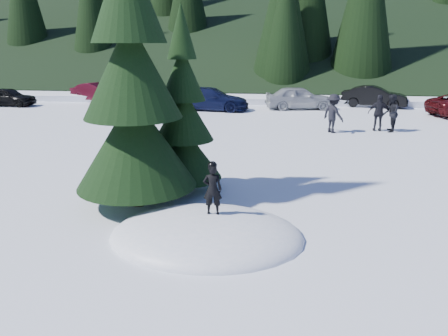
# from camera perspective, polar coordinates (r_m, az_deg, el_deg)

# --- Properties ---
(ground) EXTENTS (200.00, 200.00, 0.00)m
(ground) POSITION_cam_1_polar(r_m,az_deg,el_deg) (10.16, -2.28, -8.95)
(ground) COLOR white
(ground) RESTS_ON ground
(snow_mound) EXTENTS (4.48, 3.52, 0.96)m
(snow_mound) POSITION_cam_1_polar(r_m,az_deg,el_deg) (10.16, -2.28, -8.95)
(snow_mound) COLOR white
(snow_mound) RESTS_ON ground
(spruce_tall) EXTENTS (3.20, 3.20, 8.60)m
(spruce_tall) POSITION_cam_1_polar(r_m,az_deg,el_deg) (11.55, -11.95, 10.89)
(spruce_tall) COLOR #312110
(spruce_tall) RESTS_ON ground
(spruce_short) EXTENTS (2.20, 2.20, 5.37)m
(spruce_short) POSITION_cam_1_polar(r_m,az_deg,el_deg) (12.77, -5.31, 6.12)
(spruce_short) COLOR #312110
(spruce_short) RESTS_ON ground
(child_skier) EXTENTS (0.45, 0.32, 1.18)m
(child_skier) POSITION_cam_1_polar(r_m,az_deg,el_deg) (9.97, -1.50, -2.81)
(child_skier) COLOR black
(child_skier) RESTS_ON snow_mound
(adult_0) EXTENTS (0.87, 1.02, 1.86)m
(adult_0) POSITION_cam_1_polar(r_m,az_deg,el_deg) (23.26, 20.95, 6.70)
(adult_0) COLOR black
(adult_0) RESTS_ON ground
(adult_1) EXTENTS (1.11, 0.55, 1.82)m
(adult_1) POSITION_cam_1_polar(r_m,az_deg,el_deg) (23.28, 19.59, 6.79)
(adult_1) COLOR black
(adult_1) RESTS_ON ground
(adult_2) EXTENTS (1.32, 1.39, 1.89)m
(adult_2) POSITION_cam_1_polar(r_m,az_deg,el_deg) (22.20, 14.09, 6.92)
(adult_2) COLOR black
(adult_2) RESTS_ON ground
(car_0) EXTENTS (3.83, 1.62, 1.29)m
(car_0) POSITION_cam_1_polar(r_m,az_deg,el_deg) (34.40, -26.40, 8.33)
(car_0) COLOR black
(car_0) RESTS_ON ground
(car_1) EXTENTS (4.49, 2.70, 1.40)m
(car_1) POSITION_cam_1_polar(r_m,az_deg,el_deg) (34.52, -16.12, 9.47)
(car_1) COLOR #3C0A15
(car_1) RESTS_ON ground
(car_2) EXTENTS (5.79, 3.66, 1.49)m
(car_2) POSITION_cam_1_polar(r_m,az_deg,el_deg) (31.00, -8.91, 9.31)
(car_2) COLOR #4C5054
(car_2) RESTS_ON ground
(car_3) EXTENTS (5.28, 2.67, 1.47)m
(car_3) POSITION_cam_1_polar(r_m,az_deg,el_deg) (29.02, -1.78, 9.02)
(car_3) COLOR black
(car_3) RESTS_ON ground
(car_4) EXTENTS (4.69, 2.51, 1.52)m
(car_4) POSITION_cam_1_polar(r_m,az_deg,el_deg) (29.88, 9.78, 9.05)
(car_4) COLOR #9DA1A6
(car_4) RESTS_ON ground
(car_5) EXTENTS (4.58, 2.44, 1.43)m
(car_5) POSITION_cam_1_polar(r_m,az_deg,el_deg) (32.12, 19.03, 8.81)
(car_5) COLOR black
(car_5) RESTS_ON ground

